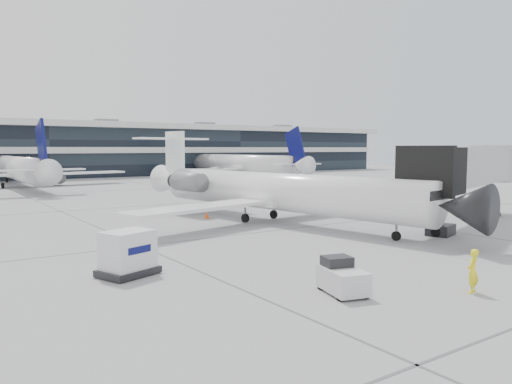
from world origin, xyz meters
TOP-DOWN VIEW (x-y plane):
  - ground at (0.00, 0.00)m, footprint 220.00×220.00m
  - terminal at (0.00, 82.00)m, footprint 170.00×22.00m
  - bg_jet_center at (-8.00, 55.00)m, footprint 32.00×40.00m
  - bg_jet_right at (32.00, 55.00)m, footprint 32.00×40.00m
  - regional_jet at (2.22, 3.55)m, footprint 25.96×32.38m
  - jet_bridge at (14.74, -5.84)m, footprint 18.79×8.64m
  - ramp_worker at (-2.54, -16.89)m, footprint 0.77×0.63m
  - baggage_tug at (-6.92, -13.94)m, footprint 1.87×2.52m
  - cargo_uld at (-13.07, -6.32)m, footprint 2.98×2.58m
  - traffic_cone at (-1.02, 8.15)m, footprint 0.47×0.47m

SIDE VIEW (x-z plane):
  - ground at x=0.00m, z-range 0.00..0.00m
  - bg_jet_center at x=-8.00m, z-range -4.80..4.80m
  - bg_jet_right at x=32.00m, z-range -4.80..4.80m
  - traffic_cone at x=-1.02m, z-range -0.02..0.58m
  - baggage_tug at x=-6.92m, z-range -0.07..1.36m
  - ramp_worker at x=-2.54m, z-range 0.00..1.81m
  - cargo_uld at x=-13.07m, z-range 0.01..2.05m
  - regional_jet at x=2.22m, z-range -1.19..6.31m
  - jet_bridge at x=14.74m, z-range 1.40..7.53m
  - terminal at x=0.00m, z-range 0.00..10.00m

